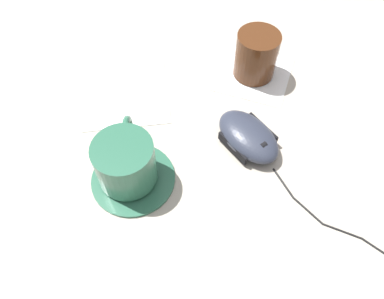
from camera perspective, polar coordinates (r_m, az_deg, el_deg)
ground_plane at (r=0.61m, az=-0.75°, el=4.31°), size 3.00×3.00×0.00m
saucer at (r=0.55m, az=-8.96°, el=-4.31°), size 0.12×0.12×0.01m
coffee_cup at (r=0.52m, az=-10.11°, el=-1.74°), size 0.08×0.12×0.07m
computer_mouse at (r=0.58m, az=8.57°, el=2.01°), size 0.12×0.13×0.04m
mouse_cable at (r=0.56m, az=24.70°, el=-11.82°), size 0.26×0.16×0.00m
napkin_under_glass at (r=0.69m, az=9.33°, el=11.32°), size 0.16×0.16×0.00m
drinking_glass at (r=0.66m, az=9.76°, el=14.00°), size 0.07×0.07×0.08m
napkin_spare at (r=0.66m, az=-10.13°, el=8.27°), size 0.17×0.17×0.00m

